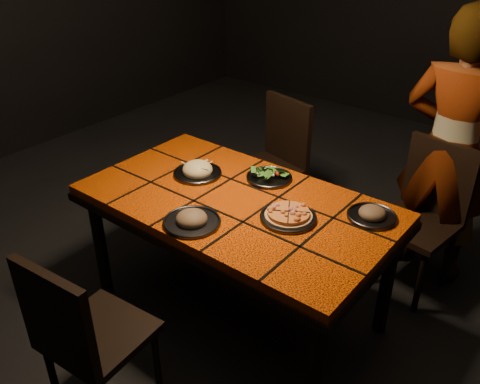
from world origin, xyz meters
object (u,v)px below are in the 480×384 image
Objects in this scene: plate_pizza at (288,216)px; plate_pasta at (197,171)px; dining_table at (237,212)px; chair_far_left at (276,156)px; diner at (450,150)px; chair_near at (82,333)px; chair_far_right at (425,208)px.

plate_pasta is at bearing 174.01° from plate_pizza.
plate_pizza reaches higher than dining_table.
dining_table is 5.14× the size of plate_pizza.
dining_table is 0.33m from plate_pizza.
chair_far_left is 1.15m from diner.
chair_near is (-0.07, -0.95, -0.16)m from dining_table.
chair_far_left is at bearing -172.42° from chair_far_right.
diner reaches higher than chair_far_left.
chair_far_left is 1.08m from chair_far_right.
plate_pizza is (0.38, 0.95, 0.25)m from chair_near.
diner is 1.46m from plate_pasta.
plate_pizza is (-0.39, -1.09, -0.06)m from diner.
chair_near is at bearing -103.85° from chair_far_right.
chair_far_left is 1.18m from plate_pizza.
chair_far_right is (1.08, -0.01, -0.01)m from chair_far_left.
plate_pizza is at bearing 1.17° from dining_table.
plate_pizza is 1.16× the size of plate_pasta.
plate_pizza is (-0.37, -0.90, 0.24)m from chair_far_right.
chair_far_left is 1.02× the size of chair_far_right.
plate_pasta is at bearing -73.92° from chair_far_left.
chair_near reaches higher than dining_table.
chair_near is 3.30× the size of plate_pasta.
chair_far_right is 1.00m from plate_pizza.
chair_far_right is 3.37× the size of plate_pasta.
chair_far_right reaches higher than plate_pizza.
plate_pasta is at bearing 47.26° from diner.
plate_pasta is at bearing -80.23° from chair_near.
diner is at bearing 57.11° from dining_table.
chair_near is 0.54× the size of diner.
chair_far_right is at bearing 38.95° from plate_pasta.
chair_far_left is 3.43× the size of plate_pasta.
chair_near is 1.06m from plate_pizza.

